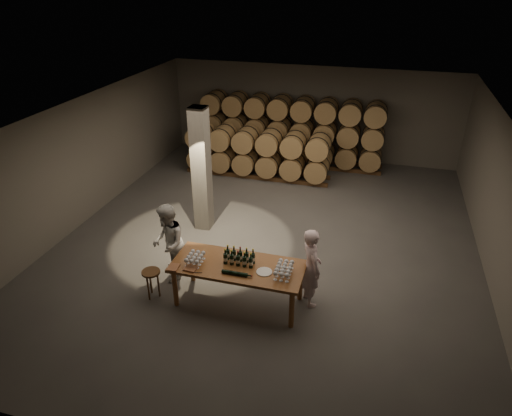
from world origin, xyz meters
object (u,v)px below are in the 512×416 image
(plate, at_px, (264,272))
(person_man, at_px, (311,267))
(bottle_cluster, at_px, (239,258))
(stool, at_px, (151,276))
(notebook_near, at_px, (190,269))
(tasting_table, at_px, (238,269))
(person_woman, at_px, (168,243))

(plate, bearing_deg, person_man, 30.22)
(bottle_cluster, distance_m, stool, 1.87)
(notebook_near, bearing_deg, tasting_table, 28.02)
(tasting_table, relative_size, bottle_cluster, 4.31)
(notebook_near, relative_size, person_man, 0.14)
(plate, xyz_separation_m, notebook_near, (-1.40, -0.29, 0.01))
(tasting_table, relative_size, notebook_near, 10.90)
(tasting_table, xyz_separation_m, bottle_cluster, (0.01, 0.07, 0.22))
(tasting_table, height_order, person_woman, person_woman)
(tasting_table, distance_m, bottle_cluster, 0.23)
(tasting_table, relative_size, person_woman, 1.48)
(notebook_near, height_order, stool, notebook_near)
(tasting_table, bearing_deg, plate, -8.97)
(tasting_table, height_order, notebook_near, notebook_near)
(bottle_cluster, height_order, stool, bottle_cluster)
(bottle_cluster, bearing_deg, person_woman, 168.92)
(notebook_near, bearing_deg, plate, 15.42)
(bottle_cluster, xyz_separation_m, stool, (-1.76, -0.38, -0.51))
(person_man, bearing_deg, notebook_near, 79.13)
(bottle_cluster, height_order, person_woman, person_woman)
(notebook_near, xyz_separation_m, person_man, (2.22, 0.77, -0.07))
(tasting_table, relative_size, stool, 4.15)
(plate, relative_size, person_man, 0.18)
(plate, relative_size, notebook_near, 1.27)
(person_woman, bearing_deg, bottle_cluster, 54.65)
(plate, distance_m, notebook_near, 1.43)
(plate, bearing_deg, notebook_near, -168.12)
(stool, bearing_deg, bottle_cluster, 12.20)
(stool, relative_size, person_woman, 0.36)
(person_woman, bearing_deg, plate, 53.47)
(notebook_near, distance_m, person_woman, 1.15)
(tasting_table, distance_m, stool, 1.80)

